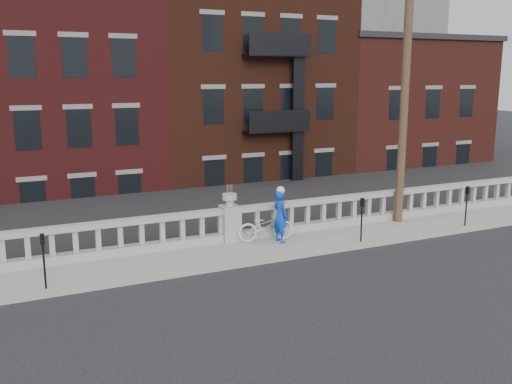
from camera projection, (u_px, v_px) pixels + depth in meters
The scene contains 11 objects.
ground at pixel (292, 288), 14.09m from camera, with size 120.00×120.00×0.00m, color black.
sidewalk at pixel (243, 251), 16.73m from camera, with size 32.00×2.20×0.15m, color #99968E.
balustrade at pixel (230, 225), 17.46m from camera, with size 28.00×0.34×1.03m.
planter_pedestal at pixel (230, 219), 17.42m from camera, with size 0.55×0.55×1.76m.
lower_level at pixel (115, 117), 34.18m from camera, with size 80.00×44.00×20.80m.
utility_pole at pixel (406, 72), 18.80m from camera, with size 1.60×0.28×10.00m.
parking_meter_b at pixel (43, 255), 13.47m from camera, with size 0.10×0.09×1.36m.
parking_meter_c at pixel (362, 215), 17.30m from camera, with size 0.10×0.09×1.36m.
parking_meter_d at pixel (467, 201), 19.08m from camera, with size 0.10×0.09×1.36m.
bicycle at pixel (265, 226), 17.47m from camera, with size 0.61×1.76×0.92m, color silver.
cyclist at pixel (280, 216), 17.26m from camera, with size 0.59×0.39×1.62m, color #0C3BB4.
Camera 1 is at (-6.50, -11.65, 5.21)m, focal length 40.00 mm.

